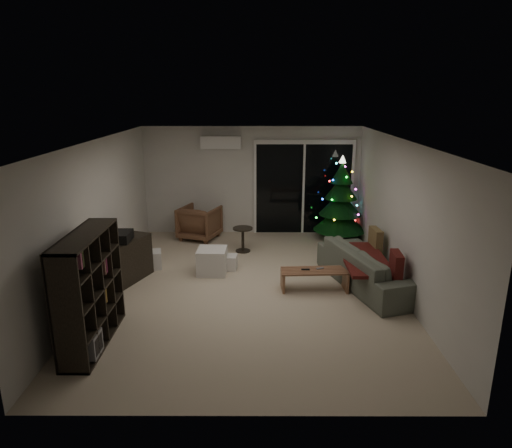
{
  "coord_description": "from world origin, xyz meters",
  "views": [
    {
      "loc": [
        0.12,
        -7.24,
        3.23
      ],
      "look_at": [
        0.1,
        0.3,
        1.05
      ],
      "focal_mm": 32.0,
      "sensor_mm": 36.0,
      "label": 1
    }
  ],
  "objects_px": {
    "coffee_table": "(314,280)",
    "christmas_tree": "(341,198)",
    "sofa": "(369,267)",
    "armchair": "(200,223)",
    "bookshelf": "(75,290)",
    "media_cabinet": "(121,262)"
  },
  "relations": [
    {
      "from": "armchair",
      "to": "christmas_tree",
      "type": "relative_size",
      "value": 0.43
    },
    {
      "from": "bookshelf",
      "to": "coffee_table",
      "type": "relative_size",
      "value": 1.35
    },
    {
      "from": "coffee_table",
      "to": "bookshelf",
      "type": "bearing_deg",
      "value": -155.72
    },
    {
      "from": "armchair",
      "to": "coffee_table",
      "type": "bearing_deg",
      "value": 149.1
    },
    {
      "from": "bookshelf",
      "to": "coffee_table",
      "type": "xyz_separation_m",
      "value": [
        3.34,
        1.71,
        -0.58
      ]
    },
    {
      "from": "sofa",
      "to": "coffee_table",
      "type": "distance_m",
      "value": 0.99
    },
    {
      "from": "media_cabinet",
      "to": "sofa",
      "type": "height_order",
      "value": "media_cabinet"
    },
    {
      "from": "armchair",
      "to": "media_cabinet",
      "type": "bearing_deg",
      "value": 87.55
    },
    {
      "from": "armchair",
      "to": "christmas_tree",
      "type": "bearing_deg",
      "value": -160.15
    },
    {
      "from": "christmas_tree",
      "to": "media_cabinet",
      "type": "bearing_deg",
      "value": -149.32
    },
    {
      "from": "bookshelf",
      "to": "media_cabinet",
      "type": "bearing_deg",
      "value": 79.76
    },
    {
      "from": "coffee_table",
      "to": "christmas_tree",
      "type": "distance_m",
      "value": 3.05
    },
    {
      "from": "coffee_table",
      "to": "christmas_tree",
      "type": "height_order",
      "value": "christmas_tree"
    },
    {
      "from": "coffee_table",
      "to": "media_cabinet",
      "type": "bearing_deg",
      "value": 172.23
    },
    {
      "from": "media_cabinet",
      "to": "armchair",
      "type": "bearing_deg",
      "value": 88.79
    },
    {
      "from": "christmas_tree",
      "to": "armchair",
      "type": "bearing_deg",
      "value": 179.64
    },
    {
      "from": "sofa",
      "to": "coffee_table",
      "type": "relative_size",
      "value": 2.06
    },
    {
      "from": "sofa",
      "to": "christmas_tree",
      "type": "height_order",
      "value": "christmas_tree"
    },
    {
      "from": "sofa",
      "to": "christmas_tree",
      "type": "bearing_deg",
      "value": -15.93
    },
    {
      "from": "bookshelf",
      "to": "sofa",
      "type": "height_order",
      "value": "bookshelf"
    },
    {
      "from": "media_cabinet",
      "to": "christmas_tree",
      "type": "distance_m",
      "value": 4.96
    },
    {
      "from": "media_cabinet",
      "to": "coffee_table",
      "type": "bearing_deg",
      "value": 16.53
    }
  ]
}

